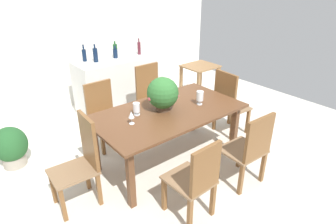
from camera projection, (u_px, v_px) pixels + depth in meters
ground_plane at (163, 156)px, 4.10m from camera, size 7.04×7.04×0.00m
back_wall at (76, 36)px, 5.35m from camera, size 6.40×0.10×2.60m
dining_table at (168, 117)px, 3.72m from camera, size 1.94×1.07×0.77m
chair_near_left at (196, 179)px, 2.86m from camera, size 0.43×0.48×0.94m
chair_far_right at (151, 94)px, 4.71m from camera, size 0.46×0.46×1.05m
chair_head_end at (82, 159)px, 3.09m from camera, size 0.49×0.43×1.04m
chair_far_left at (103, 111)px, 4.22m from camera, size 0.47×0.44×0.96m
chair_near_right at (250, 147)px, 3.34m from camera, size 0.50×0.46×0.96m
chair_foot_end at (228, 101)px, 4.46m from camera, size 0.46×0.50×1.04m
flower_centerpiece at (163, 93)px, 3.59m from camera, size 0.41×0.41×0.44m
crystal_vase_left at (136, 108)px, 3.53m from camera, size 0.08×0.08×0.16m
crystal_vase_center_near at (200, 96)px, 3.80m from camera, size 0.09×0.09×0.19m
wine_glass at (131, 115)px, 3.31m from camera, size 0.07×0.07×0.16m
kitchen_counter at (120, 84)px, 5.36m from camera, size 1.58×0.66×0.99m
wine_bottle_dark at (115, 53)px, 5.11m from camera, size 0.08×0.08×0.22m
wine_bottle_clear at (95, 55)px, 4.86m from camera, size 0.08×0.08×0.30m
wine_bottle_green at (115, 50)px, 5.24m from camera, size 0.08×0.08×0.27m
wine_bottle_amber at (84, 55)px, 4.91m from camera, size 0.07×0.07×0.29m
wine_bottle_tall at (139, 48)px, 5.32m from camera, size 0.06×0.06×0.30m
side_table at (200, 74)px, 5.72m from camera, size 0.63×0.58×0.72m
potted_plant_floor at (11, 146)px, 3.79m from camera, size 0.43×0.43×0.57m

